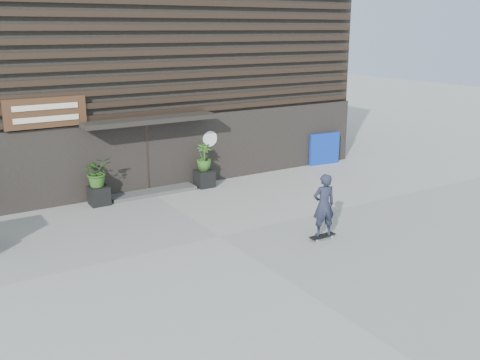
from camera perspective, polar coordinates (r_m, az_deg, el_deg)
ground at (r=14.60m, az=-2.21°, el=-6.02°), size 80.00×80.00×0.00m
entrance_step at (r=18.50m, az=-9.28°, el=-1.25°), size 3.00×0.80×0.12m
planter_pot_left at (r=17.65m, az=-14.75°, el=-1.60°), size 0.60×0.60×0.60m
bamboo_left at (r=17.44m, az=-14.93°, el=0.84°), size 0.86×0.75×0.96m
planter_pot_right at (r=19.03m, az=-3.80°, el=0.16°), size 0.60×0.60×0.60m
bamboo_right at (r=18.84m, az=-3.84°, el=2.45°), size 0.54×0.54×0.96m
blue_tarp at (r=22.36m, az=8.95°, el=3.30°), size 1.39×0.26×1.30m
building at (r=22.81m, az=-15.07°, el=11.69°), size 18.00×11.00×8.00m
skateboarder at (r=14.30m, az=8.89°, el=-2.68°), size 0.78×0.54×1.80m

